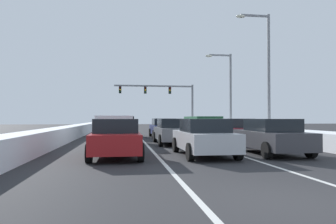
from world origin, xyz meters
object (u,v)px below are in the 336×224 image
(sedan_charcoal_right_lane_nearest, at_px, (271,136))
(street_lamp_right_near, at_px, (265,65))
(suv_green_right_lane_third, at_px, (202,125))
(sedan_gray_center_lane_second, at_px, (173,131))
(traffic_light_gantry, at_px, (165,95))
(sedan_maroon_right_lane_second, at_px, (234,131))
(street_lamp_right_mid, at_px, (227,86))
(sedan_silver_center_lane_nearest, at_px, (204,137))
(suv_black_left_lane_third, at_px, (121,125))
(suv_white_left_lane_second, at_px, (115,127))
(sedan_red_left_lane_nearest, at_px, (116,138))
(sedan_navy_center_lane_third, at_px, (163,128))

(sedan_charcoal_right_lane_nearest, bearing_deg, street_lamp_right_near, 65.72)
(suv_green_right_lane_third, height_order, sedan_gray_center_lane_second, suv_green_right_lane_third)
(sedan_charcoal_right_lane_nearest, relative_size, traffic_light_gantry, 0.41)
(sedan_maroon_right_lane_second, distance_m, street_lamp_right_mid, 12.62)
(suv_green_right_lane_third, relative_size, street_lamp_right_mid, 0.62)
(sedan_silver_center_lane_nearest, height_order, street_lamp_right_near, street_lamp_right_near)
(suv_green_right_lane_third, xyz_separation_m, suv_black_left_lane_third, (-6.42, 1.04, 0.00))
(sedan_maroon_right_lane_second, height_order, suv_white_left_lane_second, suv_white_left_lane_second)
(sedan_red_left_lane_nearest, bearing_deg, sedan_charcoal_right_lane_nearest, 0.54)
(sedan_silver_center_lane_nearest, xyz_separation_m, sedan_navy_center_lane_third, (-0.07, 12.25, 0.00))
(suv_white_left_lane_second, bearing_deg, suv_black_left_lane_third, 87.34)
(suv_green_right_lane_third, height_order, street_lamp_right_mid, street_lamp_right_mid)
(sedan_maroon_right_lane_second, bearing_deg, street_lamp_right_near, 45.73)
(suv_white_left_lane_second, relative_size, street_lamp_right_near, 0.52)
(suv_green_right_lane_third, bearing_deg, suv_white_left_lane_second, -140.54)
(suv_white_left_lane_second, bearing_deg, sedan_charcoal_right_lane_nearest, -42.64)
(suv_green_right_lane_third, xyz_separation_m, sedan_red_left_lane_nearest, (-6.53, -11.78, -0.25))
(suv_white_left_lane_second, bearing_deg, sedan_maroon_right_lane_second, -4.84)
(suv_white_left_lane_second, distance_m, traffic_light_gantry, 25.06)
(sedan_gray_center_lane_second, height_order, traffic_light_gantry, traffic_light_gantry)
(traffic_light_gantry, relative_size, street_lamp_right_mid, 1.39)
(suv_green_right_lane_third, bearing_deg, street_lamp_right_near, -27.03)
(suv_green_right_lane_third, relative_size, sedan_navy_center_lane_third, 1.09)
(street_lamp_right_near, bearing_deg, sedan_silver_center_lane_nearest, -126.97)
(sedan_gray_center_lane_second, bearing_deg, sedan_maroon_right_lane_second, -1.85)
(sedan_maroon_right_lane_second, height_order, street_lamp_right_near, street_lamp_right_near)
(sedan_charcoal_right_lane_nearest, bearing_deg, sedan_maroon_right_lane_second, 85.42)
(sedan_charcoal_right_lane_nearest, height_order, street_lamp_right_near, street_lamp_right_near)
(sedan_navy_center_lane_third, distance_m, street_lamp_right_near, 9.13)
(sedan_maroon_right_lane_second, bearing_deg, sedan_silver_center_lane_nearest, -120.94)
(suv_white_left_lane_second, bearing_deg, sedan_red_left_lane_nearest, -88.27)
(sedan_maroon_right_lane_second, height_order, sedan_navy_center_lane_third, same)
(sedan_maroon_right_lane_second, distance_m, suv_white_left_lane_second, 7.19)
(sedan_silver_center_lane_nearest, relative_size, sedan_red_left_lane_nearest, 1.00)
(sedan_silver_center_lane_nearest, distance_m, sedan_gray_center_lane_second, 5.85)
(sedan_navy_center_lane_third, distance_m, suv_white_left_lane_second, 6.96)
(suv_black_left_lane_third, relative_size, traffic_light_gantry, 0.45)
(suv_green_right_lane_third, bearing_deg, traffic_light_gantry, 91.29)
(suv_green_right_lane_third, xyz_separation_m, sedan_gray_center_lane_second, (-3.33, -6.02, -0.25))
(sedan_gray_center_lane_second, xyz_separation_m, suv_white_left_lane_second, (-3.39, 0.48, 0.25))
(suv_green_right_lane_third, distance_m, traffic_light_gantry, 18.81)
(sedan_red_left_lane_nearest, height_order, street_lamp_right_near, street_lamp_right_near)
(traffic_light_gantry, bearing_deg, sedan_navy_center_lane_third, -98.34)
(suv_white_left_lane_second, distance_m, street_lamp_right_mid, 15.65)
(sedan_maroon_right_lane_second, xyz_separation_m, suv_green_right_lane_third, (-0.44, 6.14, 0.25))
(sedan_gray_center_lane_second, distance_m, suv_white_left_lane_second, 3.43)
(sedan_charcoal_right_lane_nearest, xyz_separation_m, street_lamp_right_near, (4.30, 9.53, 4.76))
(suv_green_right_lane_third, xyz_separation_m, street_lamp_right_near, (4.29, -2.19, 4.50))
(suv_green_right_lane_third, distance_m, sedan_gray_center_lane_second, 6.88)
(sedan_silver_center_lane_nearest, relative_size, suv_black_left_lane_third, 0.92)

